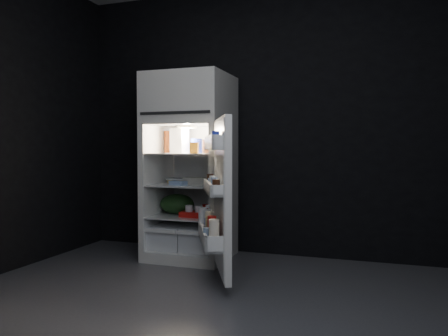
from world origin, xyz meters
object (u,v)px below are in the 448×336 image
at_px(milk_jug, 180,141).
at_px(egg_carton, 200,181).
at_px(refrigerator, 191,160).
at_px(fridge_door, 218,199).
at_px(yogurt_tray, 195,214).

xyz_separation_m(milk_jug, egg_carton, (0.24, -0.06, -0.38)).
bearing_deg(refrigerator, fridge_door, -53.05).
relative_size(refrigerator, yogurt_tray, 6.65).
height_order(refrigerator, yogurt_tray, refrigerator).
distance_m(refrigerator, fridge_door, 0.94).
xyz_separation_m(egg_carton, yogurt_tray, (-0.02, -0.08, -0.31)).
relative_size(refrigerator, fridge_door, 1.46).
bearing_deg(milk_jug, yogurt_tray, -24.27).
height_order(milk_jug, yogurt_tray, milk_jug).
bearing_deg(egg_carton, milk_jug, 157.24).
relative_size(milk_jug, yogurt_tray, 0.90).
xyz_separation_m(refrigerator, fridge_door, (0.54, -0.71, -0.28)).
relative_size(fridge_door, milk_jug, 5.08).
distance_m(milk_jug, egg_carton, 0.46).
bearing_deg(egg_carton, refrigerator, 138.54).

